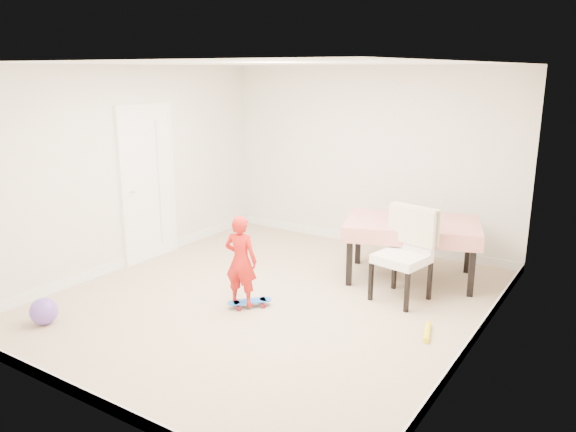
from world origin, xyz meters
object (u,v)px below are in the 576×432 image
Objects in this scene: skateboard at (250,304)px; balloon at (44,311)px; dining_chair at (402,256)px; dining_table at (411,250)px; child at (241,264)px.

skateboard is 1.76× the size of balloon.
dining_chair reaches higher than skateboard.
dining_chair is at bearing 42.46° from balloon.
balloon is (-2.67, -3.28, -0.23)m from dining_table.
skateboard is at bearing 44.62° from balloon.
dining_table is 5.70× the size of balloon.
dining_table reaches higher than skateboard.
dining_chair is 1.79m from child.
dining_chair reaches higher than balloon.
balloon is at bearing 33.19° from child.
child is (-1.22, -1.85, 0.13)m from dining_table.
dining_table is 1.51× the size of dining_chair.
dining_chair is at bearing -151.81° from child.
child is at bearing 171.79° from skateboard.
child is 2.07m from balloon.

